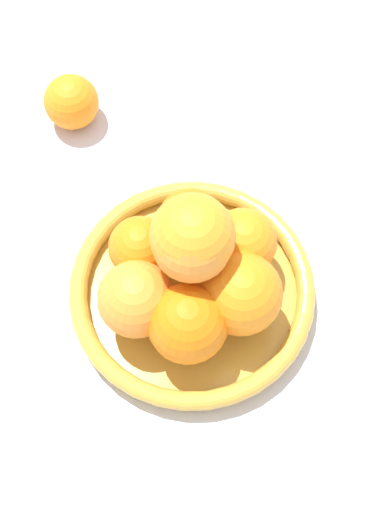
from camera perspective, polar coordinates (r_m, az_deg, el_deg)
The scene contains 4 objects.
ground_plane at distance 0.77m, azimuth 0.00°, elevation -3.26°, with size 4.00×4.00×0.00m, color silver.
fruit_bowl at distance 0.75m, azimuth 0.00°, elevation -2.79°, with size 0.26×0.26×0.03m.
orange_pile at distance 0.69m, azimuth 0.10°, elevation -0.98°, with size 0.18×0.19×0.14m.
stray_orange at distance 0.87m, azimuth -9.63°, elevation 12.06°, with size 0.07×0.07×0.07m, color orange.
Camera 1 is at (0.02, -0.29, 0.71)m, focal length 50.00 mm.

